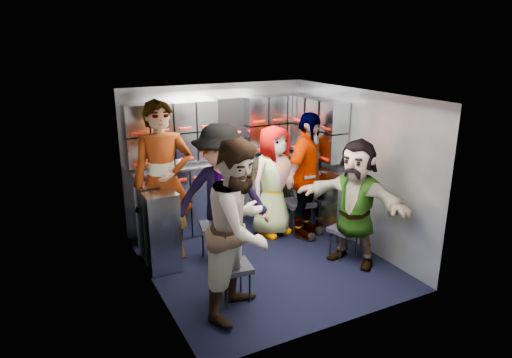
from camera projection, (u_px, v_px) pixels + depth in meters
name	position (u px, v px, depth m)	size (l,w,h in m)	color
floor	(265.00, 262.00, 5.80)	(3.00, 3.00, 0.00)	black
wall_back	(217.00, 156.00, 6.76)	(2.80, 0.04, 2.10)	#92969F
wall_left	(150.00, 201.00, 4.87)	(0.04, 3.00, 2.10)	#92969F
wall_right	(357.00, 168.00, 6.10)	(0.04, 3.00, 2.10)	#92969F
ceiling	(266.00, 95.00, 5.17)	(2.80, 3.00, 0.02)	silver
cart_bank_back	(224.00, 195.00, 6.75)	(2.68, 0.38, 0.99)	#A8AFB8
cart_bank_left	(158.00, 227.00, 5.61)	(0.38, 0.76, 0.99)	#A8AFB8
counter	(223.00, 161.00, 6.59)	(2.68, 0.42, 0.03)	silver
locker_bank_back	(220.00, 128.00, 6.50)	(2.68, 0.28, 0.82)	#A8AFB8
locker_bank_right	(319.00, 128.00, 6.49)	(0.28, 1.00, 0.82)	#A8AFB8
right_cabinet	(320.00, 196.00, 6.70)	(0.28, 1.20, 1.00)	#A8AFB8
coffee_niche	(230.00, 128.00, 6.64)	(0.46, 0.16, 0.84)	black
red_latch_strip	(229.00, 174.00, 6.46)	(2.60, 0.02, 0.03)	#A51106
jump_seat_near_left	(234.00, 269.00, 4.84)	(0.40, 0.38, 0.42)	black
jump_seat_mid_left	(216.00, 228.00, 5.78)	(0.46, 0.45, 0.46)	black
jump_seat_center	(267.00, 203.00, 6.67)	(0.45, 0.43, 0.46)	black
jump_seat_mid_right	(299.00, 204.00, 6.60)	(0.43, 0.42, 0.47)	black
jump_seat_near_right	(344.00, 231.00, 5.85)	(0.41, 0.40, 0.40)	black
attendant_standing	(163.00, 182.00, 5.64)	(0.74, 0.49, 2.03)	black
attendant_arc_a	(241.00, 228.00, 4.53)	(0.89, 0.69, 1.83)	black
attendant_arc_b	(221.00, 197.00, 5.49)	(1.15, 0.66, 1.78)	black
attendant_arc_c	(274.00, 181.00, 6.41)	(0.77, 0.50, 1.58)	black
attendant_arc_d	(307.00, 176.00, 6.30)	(1.04, 0.43, 1.78)	black
attendant_arc_e	(355.00, 203.00, 5.56)	(1.48, 0.47, 1.59)	black
bottle_left	(164.00, 159.00, 6.12)	(0.06, 0.06, 0.26)	white
bottle_mid	(236.00, 152.00, 6.59)	(0.06, 0.06, 0.23)	white
bottle_right	(234.00, 150.00, 6.58)	(0.07, 0.07, 0.27)	white
cup_left	(179.00, 163.00, 6.22)	(0.08, 0.08, 0.11)	tan
cup_right	(264.00, 153.00, 6.80)	(0.07, 0.07, 0.10)	tan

